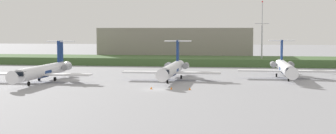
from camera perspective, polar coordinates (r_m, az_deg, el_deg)
name	(u,v)px	position (r m, az deg, el deg)	size (l,w,h in m)	color
ground_plane	(174,75)	(124.26, 0.76, -0.96)	(500.00, 500.00, 0.00)	#939399
grass_berm	(189,61)	(161.53, 2.49, 0.74)	(320.00, 20.00, 2.50)	#426033
regional_jet_second	(44,70)	(112.03, -14.48, -0.40)	(22.81, 31.00, 9.00)	white
regional_jet_third	(172,69)	(112.97, 0.51, -0.22)	(22.81, 31.00, 9.00)	white
regional_jet_fourth	(285,67)	(120.37, 13.69, -0.06)	(22.81, 31.00, 9.00)	white
antenna_mast	(262,39)	(157.35, 11.04, 3.27)	(4.40, 0.50, 20.82)	#B2B2B7
distant_hangar	(177,44)	(184.61, 1.13, 2.73)	(56.30, 25.71, 12.28)	gray
safety_cone_front_marker	(151,88)	(95.14, -1.99, -2.48)	(0.44, 0.44, 0.55)	orange
safety_cone_mid_marker	(171,88)	(94.87, 0.40, -2.50)	(0.44, 0.44, 0.55)	orange
safety_cone_rear_marker	(190,89)	(93.98, 2.59, -2.57)	(0.44, 0.44, 0.55)	orange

